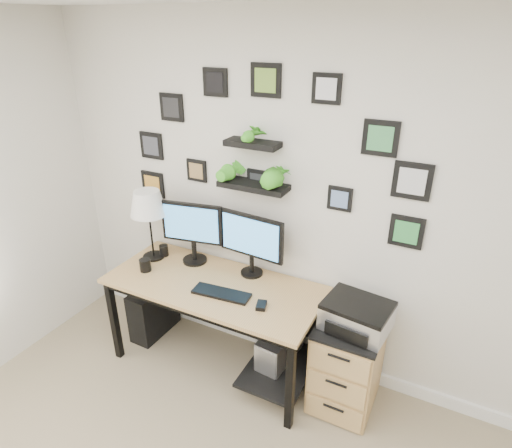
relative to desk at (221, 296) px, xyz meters
The scene contains 14 objects.
room 0.80m from the desk, 35.14° to the left, with size 4.00×4.00×4.00m.
desk is the anchor object (origin of this frame).
monitor_left 0.56m from the desk, 153.96° to the left, with size 0.49×0.22×0.50m.
monitor_right 0.49m from the desk, 52.75° to the left, with size 0.53×0.18×0.49m.
keyboard 0.21m from the desk, 55.32° to the right, with size 0.42×0.13×0.02m, color black.
mouse 0.45m from the desk, 18.84° to the right, with size 0.06×0.10×0.03m, color black.
table_lamp 0.90m from the desk, behind, with size 0.28×0.28×0.57m.
mug 0.63m from the desk, 168.62° to the right, with size 0.09×0.09×0.10m, color black.
pen_cup 0.65m from the desk, 167.55° to the left, with size 0.07×0.07×0.09m, color black.
pc_tower_black 0.83m from the desk, behind, with size 0.20×0.45×0.45m, color black.
pc_tower_grey 0.63m from the desk, ahead, with size 0.23×0.45×0.43m.
file_cabinet 1.02m from the desk, ahead, with size 0.43×0.53×0.67m.
printer 1.02m from the desk, ahead, with size 0.45×0.38×0.19m.
wall_decor 1.08m from the desk, 55.93° to the left, with size 2.23×0.18×1.09m.
Camera 1 is at (0.99, -0.59, 2.48)m, focal length 30.00 mm.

